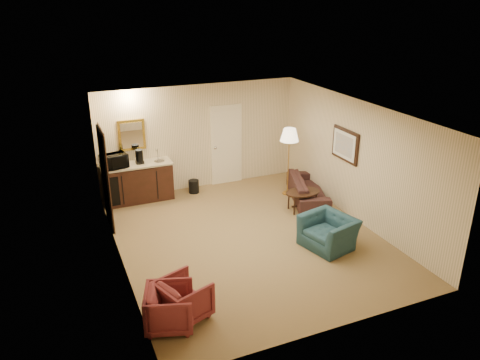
{
  "coord_description": "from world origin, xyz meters",
  "views": [
    {
      "loc": [
        -3.41,
        -7.61,
        4.62
      ],
      "look_at": [
        0.03,
        0.5,
        1.08
      ],
      "focal_mm": 35.0,
      "sensor_mm": 36.0,
      "label": 1
    }
  ],
  "objects_px": {
    "waste_bin": "(194,186)",
    "coffee_maker": "(139,157)",
    "coffee_table": "(302,201)",
    "floor_lamp": "(288,162)",
    "teal_armchair": "(329,227)",
    "rose_chair_far": "(184,297)",
    "microwave": "(114,160)",
    "wetbar_cabinet": "(138,182)",
    "sofa": "(308,186)",
    "rose_chair_near": "(170,306)"
  },
  "relations": [
    {
      "from": "floor_lamp",
      "to": "coffee_maker",
      "type": "distance_m",
      "value": 3.53
    },
    {
      "from": "floor_lamp",
      "to": "rose_chair_near",
      "type": "bearing_deg",
      "value": -137.01
    },
    {
      "from": "teal_armchair",
      "to": "coffee_maker",
      "type": "relative_size",
      "value": 2.89
    },
    {
      "from": "floor_lamp",
      "to": "microwave",
      "type": "bearing_deg",
      "value": 166.16
    },
    {
      "from": "rose_chair_far",
      "to": "waste_bin",
      "type": "bearing_deg",
      "value": -39.69
    },
    {
      "from": "sofa",
      "to": "microwave",
      "type": "relative_size",
      "value": 3.24
    },
    {
      "from": "sofa",
      "to": "coffee_table",
      "type": "distance_m",
      "value": 0.64
    },
    {
      "from": "sofa",
      "to": "teal_armchair",
      "type": "bearing_deg",
      "value": 178.62
    },
    {
      "from": "coffee_maker",
      "to": "sofa",
      "type": "bearing_deg",
      "value": -18.02
    },
    {
      "from": "wetbar_cabinet",
      "to": "floor_lamp",
      "type": "relative_size",
      "value": 0.98
    },
    {
      "from": "wetbar_cabinet",
      "to": "waste_bin",
      "type": "bearing_deg",
      "value": -2.97
    },
    {
      "from": "sofa",
      "to": "floor_lamp",
      "type": "xyz_separation_m",
      "value": [
        -0.28,
        0.5,
        0.47
      ]
    },
    {
      "from": "rose_chair_far",
      "to": "wetbar_cabinet",
      "type": "bearing_deg",
      "value": -23.32
    },
    {
      "from": "sofa",
      "to": "coffee_maker",
      "type": "bearing_deg",
      "value": 86.2
    },
    {
      "from": "rose_chair_far",
      "to": "waste_bin",
      "type": "xyz_separation_m",
      "value": [
        1.6,
        4.52,
        -0.19
      ]
    },
    {
      "from": "sofa",
      "to": "rose_chair_near",
      "type": "distance_m",
      "value": 5.29
    },
    {
      "from": "rose_chair_far",
      "to": "floor_lamp",
      "type": "xyz_separation_m",
      "value": [
        3.7,
        3.55,
        0.48
      ]
    },
    {
      "from": "waste_bin",
      "to": "coffee_maker",
      "type": "distance_m",
      "value": 1.56
    },
    {
      "from": "teal_armchair",
      "to": "floor_lamp",
      "type": "xyz_separation_m",
      "value": [
        0.5,
        2.58,
        0.42
      ]
    },
    {
      "from": "teal_armchair",
      "to": "coffee_table",
      "type": "distance_m",
      "value": 1.66
    },
    {
      "from": "floor_lamp",
      "to": "microwave",
      "type": "height_order",
      "value": "floor_lamp"
    },
    {
      "from": "rose_chair_far",
      "to": "coffee_table",
      "type": "height_order",
      "value": "rose_chair_far"
    },
    {
      "from": "sofa",
      "to": "teal_armchair",
      "type": "xyz_separation_m",
      "value": [
        -0.78,
        -2.08,
        0.06
      ]
    },
    {
      "from": "floor_lamp",
      "to": "teal_armchair",
      "type": "bearing_deg",
      "value": -101.03
    },
    {
      "from": "coffee_maker",
      "to": "teal_armchair",
      "type": "bearing_deg",
      "value": -46.79
    },
    {
      "from": "wetbar_cabinet",
      "to": "rose_chair_far",
      "type": "height_order",
      "value": "wetbar_cabinet"
    },
    {
      "from": "coffee_table",
      "to": "coffee_maker",
      "type": "height_order",
      "value": "coffee_maker"
    },
    {
      "from": "rose_chair_far",
      "to": "rose_chair_near",
      "type": "bearing_deg",
      "value": 97.11
    },
    {
      "from": "wetbar_cabinet",
      "to": "teal_armchair",
      "type": "relative_size",
      "value": 1.71
    },
    {
      "from": "teal_armchair",
      "to": "rose_chair_far",
      "type": "xyz_separation_m",
      "value": [
        -3.2,
        -0.97,
        -0.06
      ]
    },
    {
      "from": "microwave",
      "to": "coffee_table",
      "type": "bearing_deg",
      "value": -40.21
    },
    {
      "from": "microwave",
      "to": "teal_armchair",
      "type": "bearing_deg",
      "value": -59.08
    },
    {
      "from": "microwave",
      "to": "rose_chair_far",
      "type": "bearing_deg",
      "value": -100.03
    },
    {
      "from": "rose_chair_near",
      "to": "wetbar_cabinet",
      "type": "bearing_deg",
      "value": 11.89
    },
    {
      "from": "microwave",
      "to": "sofa",
      "type": "bearing_deg",
      "value": -32.42
    },
    {
      "from": "coffee_table",
      "to": "floor_lamp",
      "type": "bearing_deg",
      "value": 81.58
    },
    {
      "from": "wetbar_cabinet",
      "to": "coffee_maker",
      "type": "height_order",
      "value": "coffee_maker"
    },
    {
      "from": "floor_lamp",
      "to": "wetbar_cabinet",
      "type": "bearing_deg",
      "value": 163.24
    },
    {
      "from": "microwave",
      "to": "coffee_maker",
      "type": "relative_size",
      "value": 1.73
    },
    {
      "from": "teal_armchair",
      "to": "rose_chair_near",
      "type": "relative_size",
      "value": 1.36
    },
    {
      "from": "coffee_table",
      "to": "rose_chair_far",
      "type": "bearing_deg",
      "value": -143.99
    },
    {
      "from": "sofa",
      "to": "teal_armchair",
      "type": "relative_size",
      "value": 1.94
    },
    {
      "from": "floor_lamp",
      "to": "sofa",
      "type": "bearing_deg",
      "value": -61.06
    },
    {
      "from": "wetbar_cabinet",
      "to": "waste_bin",
      "type": "relative_size",
      "value": 5.08
    },
    {
      "from": "rose_chair_far",
      "to": "floor_lamp",
      "type": "distance_m",
      "value": 5.15
    },
    {
      "from": "waste_bin",
      "to": "coffee_maker",
      "type": "xyz_separation_m",
      "value": [
        -1.26,
        0.07,
        0.92
      ]
    },
    {
      "from": "rose_chair_near",
      "to": "floor_lamp",
      "type": "bearing_deg",
      "value": -29.07
    },
    {
      "from": "sofa",
      "to": "coffee_table",
      "type": "height_order",
      "value": "sofa"
    },
    {
      "from": "wetbar_cabinet",
      "to": "sofa",
      "type": "distance_m",
      "value": 4.03
    },
    {
      "from": "waste_bin",
      "to": "coffee_maker",
      "type": "relative_size",
      "value": 0.98
    }
  ]
}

